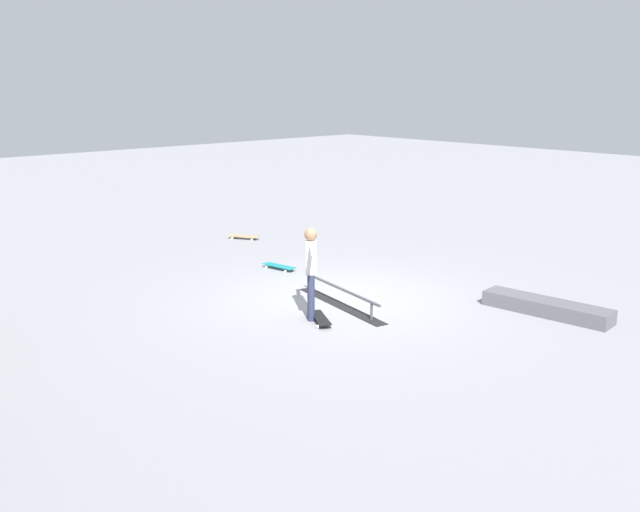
{
  "coord_description": "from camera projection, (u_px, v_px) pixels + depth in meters",
  "views": [
    {
      "loc": [
        -8.98,
        8.65,
        3.9
      ],
      "look_at": [
        -0.27,
        0.68,
        1.0
      ],
      "focal_mm": 39.97,
      "sensor_mm": 36.0,
      "label": 1
    }
  ],
  "objects": [
    {
      "name": "loose_skateboard_natural",
      "position": [
        244.0,
        236.0,
        18.08
      ],
      "size": [
        0.8,
        0.56,
        0.09
      ],
      "rotation": [
        0.0,
        0.0,
        3.65
      ],
      "color": "tan",
      "rests_on": "ground_plane"
    },
    {
      "name": "skateboard_main",
      "position": [
        320.0,
        318.0,
        11.83
      ],
      "size": [
        0.8,
        0.56,
        0.09
      ],
      "rotation": [
        0.0,
        0.0,
        5.78
      ],
      "color": "black",
      "rests_on": "ground_plane"
    },
    {
      "name": "skate_ledge",
      "position": [
        547.0,
        307.0,
        12.22
      ],
      "size": [
        2.25,
        0.71,
        0.26
      ],
      "primitive_type": "cube",
      "rotation": [
        0.0,
        0.0,
        0.1
      ],
      "color": "#595960",
      "rests_on": "ground_plane"
    },
    {
      "name": "ground_plane",
      "position": [
        338.0,
        300.0,
        13.04
      ],
      "size": [
        60.0,
        60.0,
        0.0
      ],
      "primitive_type": "plane",
      "color": "gray"
    },
    {
      "name": "skater_main",
      "position": [
        311.0,
        267.0,
        11.79
      ],
      "size": [
        1.03,
        0.85,
        1.57
      ],
      "rotation": [
        0.0,
        0.0,
        2.47
      ],
      "color": "#2D3351",
      "rests_on": "ground_plane"
    },
    {
      "name": "loose_skateboard_teal",
      "position": [
        279.0,
        266.0,
        15.16
      ],
      "size": [
        0.82,
        0.35,
        0.09
      ],
      "rotation": [
        0.0,
        0.0,
        0.16
      ],
      "color": "teal",
      "rests_on": "ground_plane"
    },
    {
      "name": "grind_rail",
      "position": [
        341.0,
        298.0,
        12.68
      ],
      "size": [
        2.53,
        0.72,
        0.34
      ],
      "rotation": [
        0.0,
        0.0,
        -0.19
      ],
      "color": "black",
      "rests_on": "ground_plane"
    }
  ]
}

